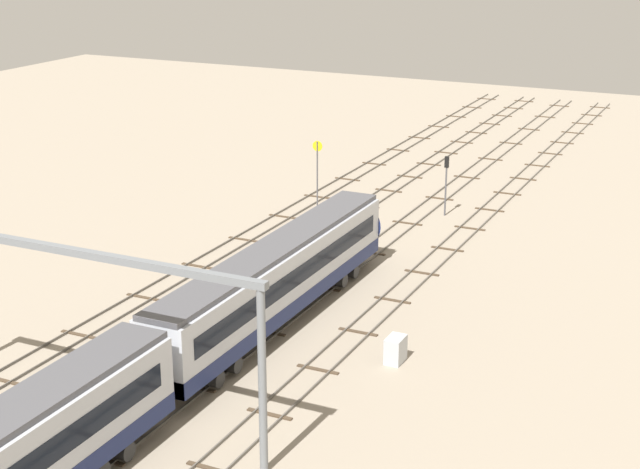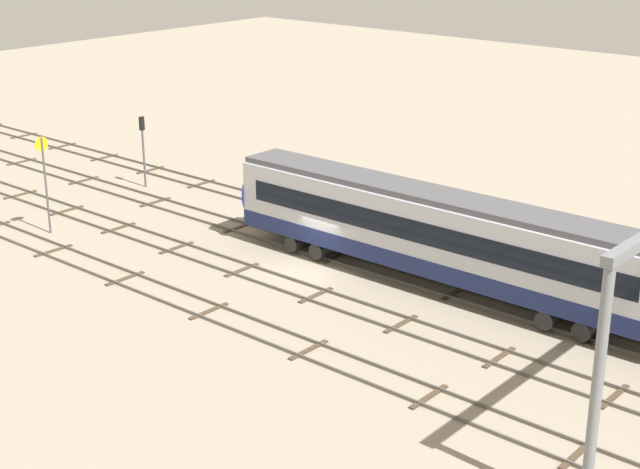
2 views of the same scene
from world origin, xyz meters
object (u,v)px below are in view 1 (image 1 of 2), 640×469
Objects in this scene: speed_sign_mid_trackside at (317,167)px; relay_cabinet at (395,350)px; overhead_gantry at (73,291)px; signal_light_trackside_approach at (446,177)px.

speed_sign_mid_trackside is 28.43m from relay_cabinet.
speed_sign_mid_trackside is at bearing 8.00° from overhead_gantry.
signal_light_trackside_approach is (39.09, -4.69, -3.55)m from overhead_gantry.
speed_sign_mid_trackside is 3.98× the size of relay_cabinet.
relay_cabinet is (12.52, -10.85, -5.98)m from overhead_gantry.
overhead_gantry is at bearing -172.00° from speed_sign_mid_trackside.
relay_cabinet is (-23.39, -15.90, -2.89)m from speed_sign_mid_trackside.
signal_light_trackside_approach is at bearing -71.94° from speed_sign_mid_trackside.
overhead_gantry is at bearing 173.16° from signal_light_trackside_approach.
speed_sign_mid_trackside is at bearing 34.21° from relay_cabinet.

